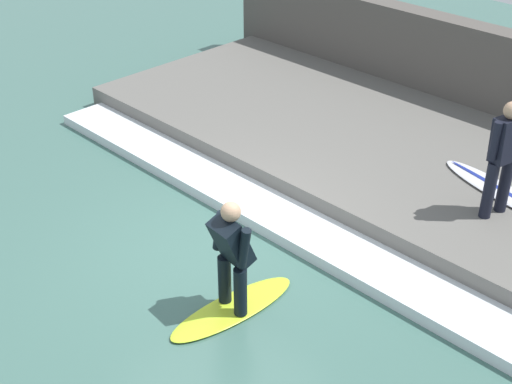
# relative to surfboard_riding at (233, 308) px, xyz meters

# --- Properties ---
(ground_plane) EXTENTS (28.00, 28.00, 0.00)m
(ground_plane) POSITION_rel_surfboard_riding_xyz_m (0.63, 1.00, -0.03)
(ground_plane) COLOR #426B60
(concrete_ledge) EXTENTS (4.40, 10.85, 0.41)m
(concrete_ledge) POSITION_rel_surfboard_riding_xyz_m (4.48, 1.00, 0.18)
(concrete_ledge) COLOR #66635E
(concrete_ledge) RESTS_ON ground_plane
(back_wall) EXTENTS (0.50, 11.39, 1.86)m
(back_wall) POSITION_rel_surfboard_riding_xyz_m (6.93, 1.00, 0.90)
(back_wall) COLOR #544F49
(back_wall) RESTS_ON ground_plane
(wave_foam_crest) EXTENTS (0.86, 10.30, 0.17)m
(wave_foam_crest) POSITION_rel_surfboard_riding_xyz_m (1.85, 1.00, 0.06)
(wave_foam_crest) COLOR silver
(wave_foam_crest) RESTS_ON ground_plane
(surfboard_riding) EXTENTS (1.89, 0.70, 0.06)m
(surfboard_riding) POSITION_rel_surfboard_riding_xyz_m (0.00, 0.00, 0.00)
(surfboard_riding) COLOR #BFE02D
(surfboard_riding) RESTS_ON ground_plane
(surfer_riding) EXTENTS (0.49, 0.68, 1.52)m
(surfer_riding) POSITION_rel_surfboard_riding_xyz_m (0.00, 0.00, 0.87)
(surfer_riding) COLOR black
(surfer_riding) RESTS_ON surfboard_riding
(surfer_waiting_near) EXTENTS (0.57, 0.34, 1.70)m
(surfer_waiting_near) POSITION_rel_surfboard_riding_xyz_m (3.69, -1.42, 1.34)
(surfer_waiting_near) COLOR black
(surfer_waiting_near) RESTS_ON concrete_ledge
(surfboard_waiting_near) EXTENTS (0.97, 2.14, 0.07)m
(surfboard_waiting_near) POSITION_rel_surfboard_riding_xyz_m (4.29, -1.19, 0.41)
(surfboard_waiting_near) COLOR silver
(surfboard_waiting_near) RESTS_ON concrete_ledge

